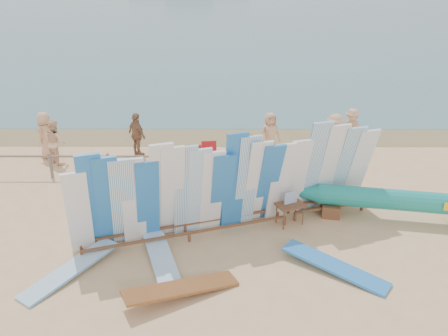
{
  "coord_description": "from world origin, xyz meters",
  "views": [
    {
      "loc": [
        2.05,
        -11.89,
        7.12
      ],
      "look_at": [
        1.99,
        1.2,
        1.19
      ],
      "focal_mm": 38.0,
      "sensor_mm": 36.0,
      "label": 1
    }
  ],
  "objects_px": {
    "main_surfboard_rack": "(185,194)",
    "beach_chair_left": "(210,159)",
    "flat_board_c": "(182,295)",
    "beachgoer_4": "(137,135)",
    "side_surfboard_rack": "(329,171)",
    "beach_chair_right": "(198,164)",
    "flat_board_d": "(334,271)",
    "beachgoer_0": "(46,135)",
    "beachgoer_2": "(55,142)",
    "flat_board_e": "(71,274)",
    "beachgoer_10": "(325,141)",
    "vendor_table": "(290,213)",
    "beachgoer_extra_0": "(334,138)",
    "stroller": "(251,157)",
    "outrigger_canoe": "(399,201)",
    "beachgoer_1": "(44,134)",
    "beachgoer_6": "(270,134)",
    "beachgoer_9": "(351,128)",
    "flat_board_a": "(161,261)"
  },
  "relations": [
    {
      "from": "vendor_table",
      "to": "beachgoer_6",
      "type": "relative_size",
      "value": 0.6
    },
    {
      "from": "side_surfboard_rack",
      "to": "beach_chair_right",
      "type": "bearing_deg",
      "value": 126.88
    },
    {
      "from": "stroller",
      "to": "beachgoer_0",
      "type": "relative_size",
      "value": 0.65
    },
    {
      "from": "beachgoer_0",
      "to": "beachgoer_10",
      "type": "bearing_deg",
      "value": 102.12
    },
    {
      "from": "beachgoer_1",
      "to": "beachgoer_0",
      "type": "distance_m",
      "value": 0.27
    },
    {
      "from": "flat_board_c",
      "to": "beachgoer_2",
      "type": "bearing_deg",
      "value": 8.04
    },
    {
      "from": "beachgoer_0",
      "to": "beachgoer_2",
      "type": "xyz_separation_m",
      "value": [
        0.52,
        -0.56,
        -0.06
      ]
    },
    {
      "from": "flat_board_d",
      "to": "beachgoer_2",
      "type": "relative_size",
      "value": 1.62
    },
    {
      "from": "side_surfboard_rack",
      "to": "beachgoer_9",
      "type": "height_order",
      "value": "side_surfboard_rack"
    },
    {
      "from": "flat_board_e",
      "to": "beach_chair_left",
      "type": "relative_size",
      "value": 3.1
    },
    {
      "from": "flat_board_e",
      "to": "beachgoer_6",
      "type": "height_order",
      "value": "beachgoer_6"
    },
    {
      "from": "beachgoer_9",
      "to": "beachgoer_1",
      "type": "bearing_deg",
      "value": -134.25
    },
    {
      "from": "main_surfboard_rack",
      "to": "beach_chair_left",
      "type": "relative_size",
      "value": 6.81
    },
    {
      "from": "flat_board_c",
      "to": "beachgoer_4",
      "type": "xyz_separation_m",
      "value": [
        -2.38,
        8.23,
        0.86
      ]
    },
    {
      "from": "flat_board_a",
      "to": "beachgoer_extra_0",
      "type": "relative_size",
      "value": 1.45
    },
    {
      "from": "flat_board_d",
      "to": "beachgoer_4",
      "type": "xyz_separation_m",
      "value": [
        -6.05,
        7.31,
        0.86
      ]
    },
    {
      "from": "beachgoer_9",
      "to": "beachgoer_4",
      "type": "relative_size",
      "value": 0.95
    },
    {
      "from": "beachgoer_0",
      "to": "beachgoer_2",
      "type": "distance_m",
      "value": 0.77
    },
    {
      "from": "flat_board_d",
      "to": "beachgoer_4",
      "type": "height_order",
      "value": "beachgoer_4"
    },
    {
      "from": "main_surfboard_rack",
      "to": "beach_chair_left",
      "type": "height_order",
      "value": "main_surfboard_rack"
    },
    {
      "from": "outrigger_canoe",
      "to": "beachgoer_1",
      "type": "relative_size",
      "value": 4.05
    },
    {
      "from": "beachgoer_2",
      "to": "outrigger_canoe",
      "type": "bearing_deg",
      "value": -156.86
    },
    {
      "from": "vendor_table",
      "to": "beachgoer_4",
      "type": "bearing_deg",
      "value": 110.85
    },
    {
      "from": "main_surfboard_rack",
      "to": "beachgoer_0",
      "type": "height_order",
      "value": "main_surfboard_rack"
    },
    {
      "from": "outrigger_canoe",
      "to": "stroller",
      "type": "relative_size",
      "value": 5.96
    },
    {
      "from": "flat_board_e",
      "to": "beachgoer_10",
      "type": "distance_m",
      "value": 10.25
    },
    {
      "from": "beachgoer_9",
      "to": "vendor_table",
      "type": "bearing_deg",
      "value": -75.9
    },
    {
      "from": "flat_board_a",
      "to": "beachgoer_2",
      "type": "bearing_deg",
      "value": 107.78
    },
    {
      "from": "vendor_table",
      "to": "flat_board_d",
      "type": "height_order",
      "value": "vendor_table"
    },
    {
      "from": "beachgoer_10",
      "to": "flat_board_c",
      "type": "bearing_deg",
      "value": -53.93
    },
    {
      "from": "side_surfboard_rack",
      "to": "beach_chair_left",
      "type": "height_order",
      "value": "side_surfboard_rack"
    },
    {
      "from": "beachgoer_1",
      "to": "flat_board_d",
      "type": "bearing_deg",
      "value": 46.91
    },
    {
      "from": "beachgoer_extra_0",
      "to": "beachgoer_10",
      "type": "bearing_deg",
      "value": -81.35
    },
    {
      "from": "flat_board_e",
      "to": "flat_board_c",
      "type": "relative_size",
      "value": 1.0
    },
    {
      "from": "vendor_table",
      "to": "flat_board_c",
      "type": "distance_m",
      "value": 4.26
    },
    {
      "from": "main_surfboard_rack",
      "to": "flat_board_d",
      "type": "height_order",
      "value": "main_surfboard_rack"
    },
    {
      "from": "beachgoer_0",
      "to": "flat_board_d",
      "type": "bearing_deg",
      "value": 66.71
    },
    {
      "from": "beach_chair_right",
      "to": "flat_board_a",
      "type": "bearing_deg",
      "value": -128.49
    },
    {
      "from": "beach_chair_right",
      "to": "beachgoer_6",
      "type": "xyz_separation_m",
      "value": [
        2.68,
        1.5,
        0.6
      ]
    },
    {
      "from": "side_surfboard_rack",
      "to": "beachgoer_9",
      "type": "relative_size",
      "value": 1.87
    },
    {
      "from": "flat_board_a",
      "to": "beachgoer_4",
      "type": "xyz_separation_m",
      "value": [
        -1.74,
        6.91,
        0.86
      ]
    },
    {
      "from": "flat_board_d",
      "to": "beachgoer_extra_0",
      "type": "bearing_deg",
      "value": 25.18
    },
    {
      "from": "main_surfboard_rack",
      "to": "beach_chair_right",
      "type": "distance_m",
      "value": 4.51
    },
    {
      "from": "vendor_table",
      "to": "beach_chair_right",
      "type": "bearing_deg",
      "value": 102.91
    },
    {
      "from": "flat_board_e",
      "to": "beachgoer_4",
      "type": "bearing_deg",
      "value": 121.53
    },
    {
      "from": "flat_board_e",
      "to": "beachgoer_extra_0",
      "type": "relative_size",
      "value": 1.45
    },
    {
      "from": "main_surfboard_rack",
      "to": "vendor_table",
      "type": "relative_size",
      "value": 5.74
    },
    {
      "from": "flat_board_d",
      "to": "beach_chair_right",
      "type": "xyz_separation_m",
      "value": [
        -3.68,
        5.89,
        0.26
      ]
    },
    {
      "from": "side_surfboard_rack",
      "to": "flat_board_a",
      "type": "xyz_separation_m",
      "value": [
        -4.64,
        -2.56,
        -1.37
      ]
    },
    {
      "from": "outrigger_canoe",
      "to": "flat_board_c",
      "type": "height_order",
      "value": "outrigger_canoe"
    }
  ]
}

